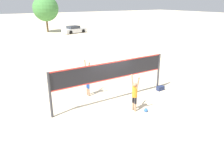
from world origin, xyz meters
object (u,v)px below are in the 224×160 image
(player_spiker, at_px, (135,93))
(gear_bag, at_px, (160,88))
(volleyball_net, at_px, (112,74))
(tree_left_cluster, at_px, (46,8))
(volleyball, at_px, (146,110))
(parked_car_near, at_px, (74,30))
(player_blocker, at_px, (88,78))

(player_spiker, height_order, gear_bag, player_spiker)
(volleyball_net, relative_size, tree_left_cluster, 1.11)
(volleyball, bearing_deg, parked_car_near, 74.08)
(gear_bag, xyz_separation_m, tree_left_cluster, (2.12, 32.12, 4.09))
(volleyball, relative_size, parked_car_near, 0.05)
(player_blocker, height_order, gear_bag, player_blocker)
(player_blocker, bearing_deg, volleyball, 24.89)
(parked_car_near, bearing_deg, volleyball_net, -119.93)
(gear_bag, bearing_deg, player_blocker, 158.30)
(tree_left_cluster, bearing_deg, player_spiker, -99.01)
(gear_bag, relative_size, parked_car_near, 0.11)
(gear_bag, relative_size, tree_left_cluster, 0.08)
(tree_left_cluster, bearing_deg, volleyball, -98.17)
(player_blocker, bearing_deg, gear_bag, 68.30)
(volleyball, relative_size, tree_left_cluster, 0.03)
(player_spiker, height_order, volleyball, player_spiker)
(parked_car_near, bearing_deg, volleyball, -117.30)
(volleyball_net, bearing_deg, player_blocker, 120.00)
(volleyball_net, xyz_separation_m, gear_bag, (3.56, -0.30, -1.52))
(parked_car_near, bearing_deg, gear_bag, -113.01)
(tree_left_cluster, bearing_deg, player_blocker, -102.11)
(volleyball, bearing_deg, player_blocker, 114.89)
(player_blocker, bearing_deg, volleyball_net, 30.00)
(player_spiker, bearing_deg, parked_car_near, -16.92)
(player_spiker, relative_size, tree_left_cluster, 0.30)
(player_blocker, distance_m, volleyball, 4.05)
(volleyball_net, relative_size, player_spiker, 3.67)
(player_blocker, height_order, tree_left_cluster, tree_left_cluster)
(volleyball_net, distance_m, volleyball, 2.73)
(player_blocker, xyz_separation_m, parked_car_near, (10.20, 26.47, -0.59))
(player_spiker, distance_m, player_blocker, 3.32)
(volleyball_net, xyz_separation_m, parked_car_near, (9.36, 27.92, -1.06))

